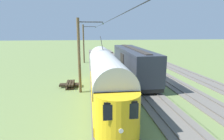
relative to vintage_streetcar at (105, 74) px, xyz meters
The scene contains 11 objects.
ground_plane 8.62m from the vintage_streetcar, 141.21° to the right, with size 220.00×220.00×0.00m, color olive.
track_streetcar_siding 14.27m from the vintage_streetcar, 156.93° to the right, with size 2.80×80.00×0.18m.
track_adjacent_siding 10.50m from the vintage_streetcar, 147.42° to the right, with size 2.80×80.00×0.18m.
track_third_siding 7.35m from the vintage_streetcar, 128.05° to the right, with size 2.80×80.00×0.18m.
track_outer_siding 5.95m from the vintage_streetcar, 90.00° to the right, with size 2.80×80.00×0.18m.
vintage_streetcar is the anchor object (origin of this frame).
boxcar_adjacent 8.05m from the vintage_streetcar, 122.47° to the right, with size 2.96×14.51×3.85m.
catenary_pole_foreground 20.15m from the vintage_streetcar, 83.26° to the right, with size 2.64×0.28×7.47m.
catenary_pole_mid_near 3.38m from the vintage_streetcar, 37.22° to the right, with size 2.64×0.28×7.47m.
overhead_wire_run 8.07m from the vintage_streetcar, 89.73° to the left, with size 2.43×58.46×0.18m.
spare_tie_stack 5.62m from the vintage_streetcar, 46.25° to the right, with size 2.40×2.40×0.54m.
Camera 1 is at (7.94, 21.62, 6.20)m, focal length 29.13 mm.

